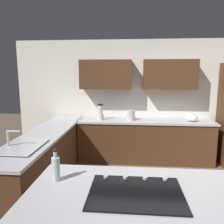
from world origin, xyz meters
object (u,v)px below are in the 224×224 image
Objects in this scene: sink_unit at (22,146)px; blender at (100,113)px; cooktop at (136,192)px; kettle at (131,115)px; mixing_bowl at (192,118)px; oil_bottle at (56,168)px.

blender is (-0.78, -1.90, 0.13)m from sink_unit.
cooktop is 3.55× the size of kettle.
cooktop is 2.27× the size of blender.
blender reaches higher than mixing_bowl.
kettle is (-1.43, -1.90, 0.09)m from sink_unit.
blender reaches higher than kettle.
kettle reaches higher than mixing_bowl.
oil_bottle is (-0.75, 0.86, 0.10)m from sink_unit.
blender is at bearing 0.00° from mixing_bowl.
kettle is 0.72× the size of oil_bottle.
sink_unit is 1.79m from cooktop.
sink_unit is 2.38m from kettle.
oil_bottle is at bearing 55.01° from mixing_bowl.
oil_bottle is at bearing 89.43° from blender.
blender is 1.12× the size of oil_bottle.
oil_bottle is (0.03, 2.75, -0.02)m from blender.
mixing_bowl is 3.36m from oil_bottle.
mixing_bowl reaches higher than cooktop.
blender is 1.41× the size of mixing_bowl.
blender is at bearing -112.31° from sink_unit.
blender is 1.56× the size of kettle.
blender reaches higher than oil_bottle.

